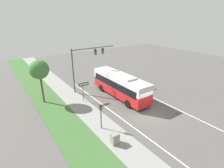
{
  "coord_description": "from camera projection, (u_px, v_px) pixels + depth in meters",
  "views": [
    {
      "loc": [
        -14.54,
        -12.47,
        11.29
      ],
      "look_at": [
        -0.79,
        7.06,
        1.79
      ],
      "focal_mm": 28.0,
      "sensor_mm": 36.0,
      "label": 1
    }
  ],
  "objects": [
    {
      "name": "ground_plane",
      "position": [
        150.0,
        113.0,
        21.43
      ],
      "size": [
        80.0,
        80.0,
        0.0
      ],
      "primitive_type": "plane",
      "color": "#565451"
    },
    {
      "name": "street_sign",
      "position": [
        83.0,
        88.0,
        23.63
      ],
      "size": [
        1.48,
        0.08,
        2.87
      ],
      "color": "#4C4C51",
      "rests_on": "ground_plane"
    },
    {
      "name": "sidewalk",
      "position": [
        109.0,
        131.0,
        18.09
      ],
      "size": [
        2.8,
        80.0,
        0.12
      ],
      "color": "gray",
      "rests_on": "ground_plane"
    },
    {
      "name": "bus",
      "position": [
        120.0,
        84.0,
        25.28
      ],
      "size": [
        2.68,
        10.46,
        3.49
      ],
      "color": "red",
      "rests_on": "ground_plane"
    },
    {
      "name": "lane_divider_far",
      "position": [
        169.0,
        105.0,
        23.35
      ],
      "size": [
        0.14,
        30.0,
        0.01
      ],
      "color": "silver",
      "rests_on": "ground_plane"
    },
    {
      "name": "pedestrian_signal",
      "position": [
        101.0,
        113.0,
        17.82
      ],
      "size": [
        0.28,
        0.34,
        2.81
      ],
      "color": "#4C4C51",
      "rests_on": "ground_plane"
    },
    {
      "name": "signal_gantry",
      "position": [
        86.0,
        60.0,
        26.45
      ],
      "size": [
        7.37,
        0.41,
        6.82
      ],
      "color": "#4C4C51",
      "rests_on": "ground_plane"
    },
    {
      "name": "grass_verge",
      "position": [
        80.0,
        143.0,
        16.38
      ],
      "size": [
        3.6,
        80.0,
        0.1
      ],
      "color": "#3D6633",
      "rests_on": "ground_plane"
    },
    {
      "name": "lane_divider_near",
      "position": [
        128.0,
        123.0,
        19.5
      ],
      "size": [
        0.14,
        30.0,
        0.01
      ],
      "color": "silver",
      "rests_on": "ground_plane"
    },
    {
      "name": "roadside_tree",
      "position": [
        39.0,
        70.0,
        22.39
      ],
      "size": [
        2.51,
        2.51,
        5.89
      ],
      "color": "brown",
      "rests_on": "grass_verge"
    },
    {
      "name": "utility_cabinet",
      "position": [
        115.0,
        139.0,
        16.11
      ],
      "size": [
        0.72,
        0.61,
        1.05
      ],
      "color": "gray",
      "rests_on": "sidewalk"
    }
  ]
}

